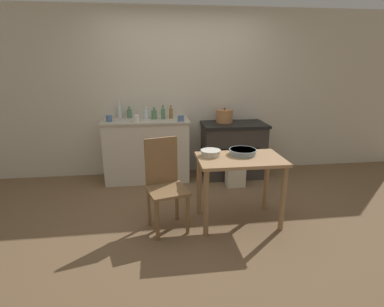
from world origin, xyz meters
TOP-DOWN VIEW (x-y plane):
  - ground_plane at (0.00, 0.00)m, footprint 14.00×14.00m
  - wall_back at (0.00, 1.58)m, footprint 8.00×0.07m
  - counter_cabinet at (-0.60, 1.27)m, footprint 1.27×0.58m
  - stove at (0.75, 1.26)m, footprint 0.99×0.61m
  - work_table at (0.43, -0.18)m, footprint 0.93×0.58m
  - chair at (-0.39, -0.18)m, footprint 0.49×0.49m
  - flour_sack at (0.68, 0.82)m, footprint 0.27×0.19m
  - stock_pot at (0.61, 1.34)m, footprint 0.27×0.27m
  - mixing_bowl_large at (0.49, -0.07)m, footprint 0.31×0.31m
  - mixing_bowl_small at (0.13, -0.07)m, footprint 0.23×0.23m
  - bottle_far_left at (-0.47, 1.32)m, footprint 0.08×0.08m
  - bottle_left at (-0.34, 1.30)m, footprint 0.06×0.06m
  - bottle_mid_left at (-0.85, 1.45)m, footprint 0.07×0.07m
  - bottle_center_left at (-0.99, 1.48)m, footprint 0.06×0.06m
  - bottle_center at (-0.22, 1.33)m, footprint 0.06×0.06m
  - bottle_center_right at (-0.59, 1.33)m, footprint 0.08×0.08m
  - cup_mid_right at (-1.12, 1.20)m, footprint 0.09×0.09m
  - cup_right at (-0.72, 1.11)m, footprint 0.08×0.08m
  - cup_far_right at (-0.09, 1.08)m, footprint 0.09×0.09m

SIDE VIEW (x-z plane):
  - ground_plane at x=0.00m, z-range 0.00..0.00m
  - flour_sack at x=0.68m, z-range 0.00..0.31m
  - stove at x=0.75m, z-range 0.00..0.85m
  - counter_cabinet at x=-0.60m, z-range 0.00..0.94m
  - chair at x=-0.39m, z-range 0.03..1.02m
  - work_table at x=0.43m, z-range 0.24..1.01m
  - mixing_bowl_large at x=0.49m, z-range 0.77..0.83m
  - mixing_bowl_small at x=0.13m, z-range 0.77..0.84m
  - stock_pot at x=0.61m, z-range 0.84..1.07m
  - cup_far_right at x=-0.09m, z-range 0.94..1.02m
  - cup_mid_right at x=-1.12m, z-range 0.94..1.03m
  - cup_right at x=-0.72m, z-range 0.94..1.04m
  - bottle_far_left at x=-0.47m, z-range 0.92..1.10m
  - bottle_mid_left at x=-0.85m, z-range 0.92..1.10m
  - bottle_center_right at x=-0.59m, z-range 0.92..1.10m
  - bottle_center at x=-0.22m, z-range 0.92..1.12m
  - bottle_left at x=-0.34m, z-range 0.92..1.13m
  - bottle_center_left at x=-0.99m, z-range 0.91..1.18m
  - wall_back at x=0.00m, z-range 0.00..2.55m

